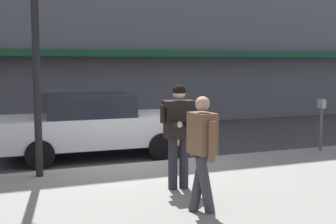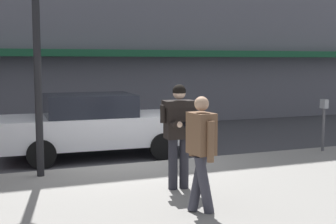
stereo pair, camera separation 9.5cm
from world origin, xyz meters
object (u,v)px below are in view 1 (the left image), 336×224
(parked_sedan_mid, at_px, (94,125))
(street_lamp_post, at_px, (35,17))
(parking_meter, at_px, (321,117))
(pedestrian_dark_coat, at_px, (202,147))
(man_texting_on_phone, at_px, (179,125))

(parked_sedan_mid, xyz_separation_m, street_lamp_post, (-1.54, -2.07, 2.35))
(street_lamp_post, height_order, parking_meter, street_lamp_post)
(pedestrian_dark_coat, xyz_separation_m, street_lamp_post, (-1.94, 3.07, 2.03))
(man_texting_on_phone, xyz_separation_m, street_lamp_post, (-2.12, 1.80, 1.89))
(parked_sedan_mid, bearing_deg, man_texting_on_phone, -81.50)
(street_lamp_post, relative_size, parking_meter, 3.84)
(parked_sedan_mid, relative_size, street_lamp_post, 0.94)
(parked_sedan_mid, distance_m, pedestrian_dark_coat, 5.16)
(pedestrian_dark_coat, bearing_deg, street_lamp_post, 122.26)
(parked_sedan_mid, height_order, man_texting_on_phone, man_texting_on_phone)
(man_texting_on_phone, relative_size, pedestrian_dark_coat, 1.06)
(man_texting_on_phone, height_order, pedestrian_dark_coat, man_texting_on_phone)
(parked_sedan_mid, height_order, parking_meter, parked_sedan_mid)
(street_lamp_post, bearing_deg, pedestrian_dark_coat, -57.74)
(parking_meter, bearing_deg, man_texting_on_phone, -158.11)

